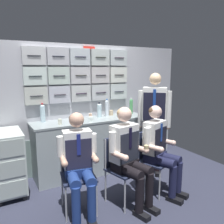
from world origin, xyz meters
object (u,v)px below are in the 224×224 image
at_px(folding_chair_right, 120,162).
at_px(snack_banana, 121,116).
at_px(folding_chair_near_trolley, 149,154).
at_px(crew_member_standing, 154,115).
at_px(paper_cup_tan, 91,119).
at_px(crew_member_right, 129,152).
at_px(crew_member_left, 79,161).
at_px(service_trolley, 8,161).
at_px(crew_member_near_trolley, 160,146).
at_px(sparkling_bottle_green, 107,108).
at_px(folding_chair_left, 77,167).

relative_size(folding_chair_right, snack_banana, 5.01).
relative_size(folding_chair_near_trolley, crew_member_standing, 0.51).
bearing_deg(paper_cup_tan, folding_chair_near_trolley, -55.08).
height_order(folding_chair_right, crew_member_standing, crew_member_standing).
height_order(crew_member_right, snack_banana, crew_member_right).
distance_m(crew_member_right, snack_banana, 1.22).
height_order(crew_member_left, crew_member_standing, crew_member_standing).
bearing_deg(crew_member_standing, paper_cup_tan, 156.33).
xyz_separation_m(service_trolley, folding_chair_right, (1.29, -0.87, 0.05)).
bearing_deg(folding_chair_right, crew_member_left, -174.76).
bearing_deg(crew_member_right, service_trolley, 142.24).
height_order(service_trolley, crew_member_near_trolley, crew_member_near_trolley).
height_order(crew_member_right, folding_chair_near_trolley, crew_member_right).
relative_size(folding_chair_near_trolley, sparkling_bottle_green, 2.77).
bearing_deg(crew_member_standing, folding_chair_near_trolley, -134.70).
bearing_deg(sparkling_bottle_green, snack_banana, -38.56).
distance_m(crew_member_left, crew_member_right, 0.64).
bearing_deg(snack_banana, service_trolley, -178.47).
xyz_separation_m(folding_chair_left, crew_member_left, (-0.03, -0.16, 0.15)).
relative_size(folding_chair_near_trolley, paper_cup_tan, 11.72).
relative_size(crew_member_right, paper_cup_tan, 17.36).
distance_m(folding_chair_left, folding_chair_near_trolley, 1.08).
distance_m(crew_member_standing, snack_banana, 0.60).
height_order(crew_member_left, snack_banana, crew_member_left).
xyz_separation_m(crew_member_right, paper_cup_tan, (-0.08, 1.00, 0.25)).
height_order(service_trolley, snack_banana, snack_banana).
distance_m(service_trolley, folding_chair_near_trolley, 1.99).
xyz_separation_m(folding_chair_right, paper_cup_tan, (-0.04, 0.84, 0.42)).
relative_size(folding_chair_right, folding_chair_near_trolley, 1.00).
bearing_deg(crew_member_right, snack_banana, 64.00).
bearing_deg(crew_member_right, crew_member_near_trolley, 4.62).
bearing_deg(folding_chair_right, snack_banana, 58.53).
relative_size(crew_member_left, snack_banana, 7.24).
bearing_deg(paper_cup_tan, snack_banana, 7.50).
height_order(service_trolley, folding_chair_near_trolley, service_trolley).
height_order(folding_chair_near_trolley, snack_banana, snack_banana).
relative_size(service_trolley, crew_member_near_trolley, 0.72).
bearing_deg(crew_member_right, folding_chair_left, 156.24).
bearing_deg(crew_member_left, folding_chair_right, 5.24).
bearing_deg(crew_member_near_trolley, folding_chair_right, 168.81).
bearing_deg(folding_chair_right, sparkling_bottle_green, 70.95).
bearing_deg(service_trolley, crew_member_standing, -11.47).
bearing_deg(service_trolley, paper_cup_tan, -1.40).
height_order(folding_chair_left, sparkling_bottle_green, sparkling_bottle_green).
xyz_separation_m(folding_chair_left, folding_chair_right, (0.56, -0.11, 0.00)).
relative_size(folding_chair_right, sparkling_bottle_green, 2.77).
xyz_separation_m(crew_member_left, crew_member_near_trolley, (1.17, -0.06, 0.00)).
xyz_separation_m(folding_chair_left, crew_member_near_trolley, (1.14, -0.22, 0.15)).
bearing_deg(folding_chair_right, folding_chair_near_trolley, 4.24).
xyz_separation_m(folding_chair_left, crew_member_standing, (1.46, 0.32, 0.46)).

